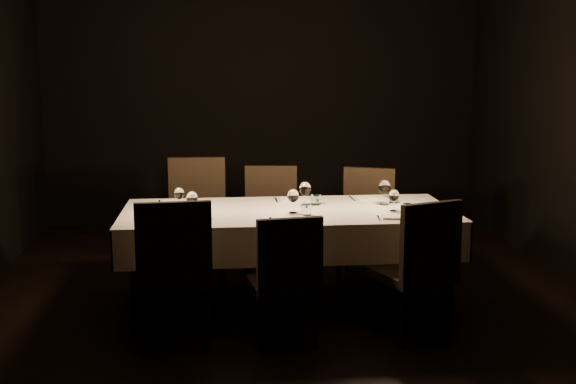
{
  "coord_description": "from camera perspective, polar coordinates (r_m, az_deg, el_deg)",
  "views": [
    {
      "loc": [
        -0.52,
        -5.38,
        1.87
      ],
      "look_at": [
        0.0,
        0.0,
        0.9
      ],
      "focal_mm": 45.0,
      "sensor_mm": 36.0,
      "label": 1
    }
  ],
  "objects": [
    {
      "name": "place_setting_near_center",
      "position": [
        5.29,
        0.57,
        -1.12
      ],
      "size": [
        0.33,
        0.4,
        0.18
      ],
      "rotation": [
        0.0,
        0.0,
        -0.08
      ],
      "color": "silver",
      "rests_on": "dining_table"
    },
    {
      "name": "place_setting_near_right",
      "position": [
        5.43,
        8.65,
        -1.03
      ],
      "size": [
        0.3,
        0.39,
        0.17
      ],
      "rotation": [
        0.0,
        0.0,
        -0.12
      ],
      "color": "silver",
      "rests_on": "dining_table"
    },
    {
      "name": "chair_far_right",
      "position": [
        6.39,
        6.22,
        -2.03
      ],
      "size": [
        0.59,
        0.59,
        0.95
      ],
      "rotation": [
        0.0,
        0.0,
        -0.38
      ],
      "color": "black",
      "rests_on": "ground"
    },
    {
      "name": "place_setting_far_right",
      "position": [
        5.84,
        7.47,
        -0.08
      ],
      "size": [
        0.36,
        0.42,
        0.2
      ],
      "rotation": [
        0.0,
        0.0,
        0.04
      ],
      "color": "silver",
      "rests_on": "dining_table"
    },
    {
      "name": "room",
      "position": [
        5.42,
        0.0,
        6.25
      ],
      "size": [
        5.01,
        6.01,
        3.01
      ],
      "color": "black",
      "rests_on": "ground"
    },
    {
      "name": "chair_far_center",
      "position": [
        6.39,
        -1.4,
        -1.93
      ],
      "size": [
        0.52,
        0.52,
        0.97
      ],
      "rotation": [
        0.0,
        0.0,
        -0.13
      ],
      "color": "black",
      "rests_on": "ground"
    },
    {
      "name": "dining_table",
      "position": [
        5.53,
        0.0,
        -2.17
      ],
      "size": [
        2.52,
        1.12,
        0.76
      ],
      "color": "black",
      "rests_on": "ground"
    },
    {
      "name": "chair_near_center",
      "position": [
        4.77,
        -0.16,
        -6.52
      ],
      "size": [
        0.49,
        0.49,
        0.9
      ],
      "rotation": [
        0.0,
        0.0,
        3.3
      ],
      "color": "black",
      "rests_on": "ground"
    },
    {
      "name": "place_setting_near_left",
      "position": [
        5.27,
        -7.56,
        -1.28
      ],
      "size": [
        0.32,
        0.4,
        0.18
      ],
      "rotation": [
        0.0,
        0.0,
        0.03
      ],
      "color": "silver",
      "rests_on": "dining_table"
    },
    {
      "name": "chair_far_left",
      "position": [
        6.38,
        -7.2,
        -1.67
      ],
      "size": [
        0.51,
        0.51,
        1.05
      ],
      "rotation": [
        0.0,
        0.0,
        -0.01
      ],
      "color": "black",
      "rests_on": "ground"
    },
    {
      "name": "place_setting_far_left",
      "position": [
        5.7,
        -8.48,
        -0.49
      ],
      "size": [
        0.3,
        0.39,
        0.17
      ],
      "rotation": [
        0.0,
        0.0,
        0.09
      ],
      "color": "silver",
      "rests_on": "dining_table"
    },
    {
      "name": "chair_near_right",
      "position": [
        4.97,
        10.34,
        -5.58
      ],
      "size": [
        0.6,
        0.6,
        0.98
      ],
      "rotation": [
        0.0,
        0.0,
        3.51
      ],
      "color": "black",
      "rests_on": "ground"
    },
    {
      "name": "chair_near_left",
      "position": [
        4.81,
        -9.02,
        -5.86
      ],
      "size": [
        0.53,
        0.53,
        1.01
      ],
      "rotation": [
        0.0,
        0.0,
        3.24
      ],
      "color": "black",
      "rests_on": "ground"
    },
    {
      "name": "place_setting_far_center",
      "position": [
        5.73,
        1.29,
        -0.2
      ],
      "size": [
        0.35,
        0.42,
        0.2
      ],
      "rotation": [
        0.0,
        0.0,
        0.0
      ],
      "color": "silver",
      "rests_on": "dining_table"
    }
  ]
}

